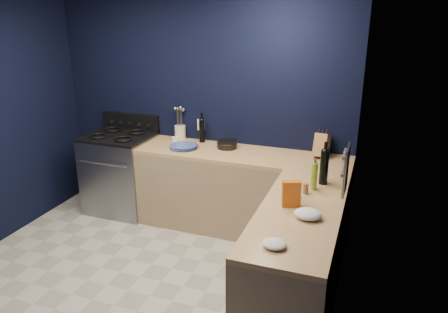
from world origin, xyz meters
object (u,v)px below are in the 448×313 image
at_px(plate_stack, 183,147).
at_px(knife_block, 322,145).
at_px(gas_range, 121,174).
at_px(utensil_crock, 180,132).
at_px(crouton_bag, 291,194).

xyz_separation_m(plate_stack, knife_block, (1.47, 0.25, 0.10)).
xyz_separation_m(gas_range, plate_stack, (0.87, -0.04, 0.46)).
bearing_deg(utensil_crock, knife_block, -2.26).
xyz_separation_m(gas_range, utensil_crock, (0.68, 0.27, 0.52)).
bearing_deg(crouton_bag, plate_stack, 123.50).
bearing_deg(crouton_bag, gas_range, 134.43).
height_order(gas_range, plate_stack, plate_stack).
bearing_deg(knife_block, gas_range, -168.86).
distance_m(utensil_crock, crouton_bag, 2.10).
bearing_deg(knife_block, plate_stack, -164.32).
bearing_deg(knife_block, utensil_crock, -176.12).
relative_size(plate_stack, utensil_crock, 1.88).
bearing_deg(gas_range, utensil_crock, 21.63).
bearing_deg(gas_range, crouton_bag, -25.44).
height_order(utensil_crock, knife_block, knife_block).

